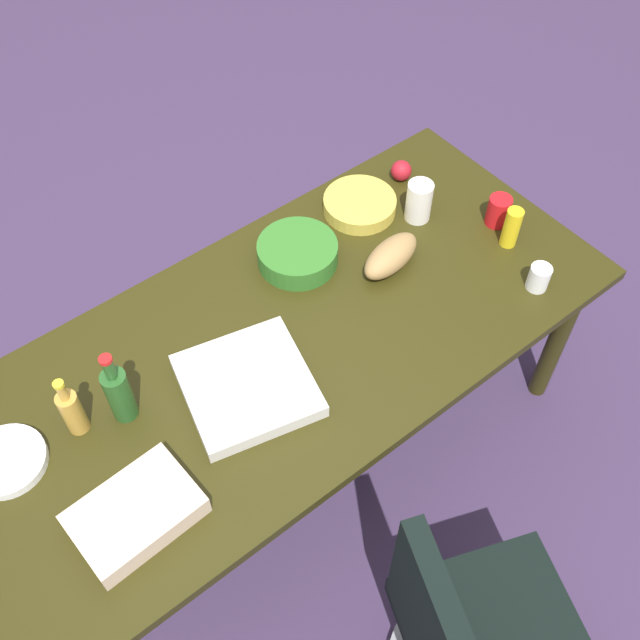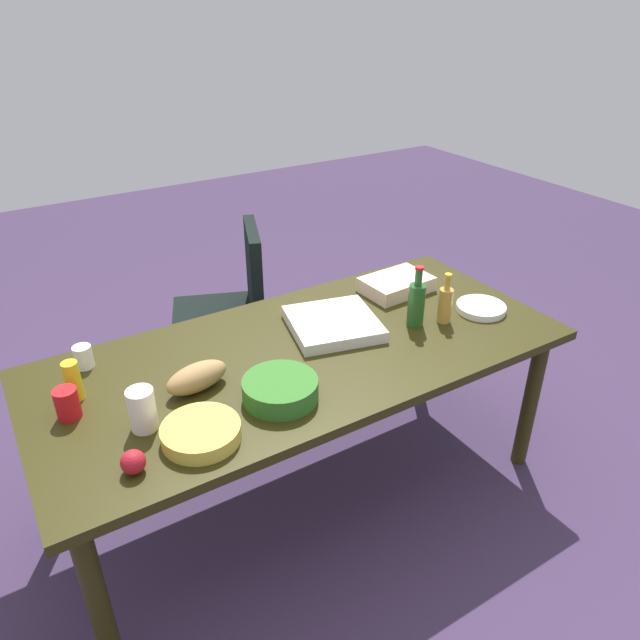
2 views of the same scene
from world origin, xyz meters
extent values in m
plane|color=#3D2D4C|center=(0.00, 0.00, 0.00)|extent=(10.00, 10.00, 0.00)
cube|color=#2D290C|center=(0.00, 0.00, 0.73)|extent=(2.13, 0.96, 0.04)
cylinder|color=#2D290C|center=(-0.98, -0.39, 0.36)|extent=(0.07, 0.07, 0.71)
cylinder|color=#2D290C|center=(0.98, -0.39, 0.36)|extent=(0.07, 0.07, 0.71)
cylinder|color=#2D290C|center=(-0.98, 0.39, 0.36)|extent=(0.07, 0.07, 0.71)
cylinder|color=#2D290C|center=(0.98, 0.39, 0.36)|extent=(0.07, 0.07, 0.71)
cylinder|color=gray|center=(-0.02, -1.00, 0.03)|extent=(0.56, 0.56, 0.05)
cylinder|color=gray|center=(-0.02, -1.00, 0.23)|extent=(0.06, 0.06, 0.36)
cube|color=black|center=(-0.02, -1.00, 0.41)|extent=(0.62, 0.62, 0.09)
cube|color=black|center=(-0.22, -0.92, 0.69)|extent=(0.21, 0.42, 0.48)
ellipsoid|color=#A07947|center=(0.46, 0.03, 0.80)|extent=(0.26, 0.15, 0.10)
cube|color=silver|center=(-0.19, -0.08, 0.78)|extent=(0.44, 0.44, 0.05)
cylinder|color=#306D23|center=(0.23, 0.23, 0.79)|extent=(0.28, 0.28, 0.08)
sphere|color=#AC1923|center=(0.78, 0.33, 0.79)|extent=(0.08, 0.08, 0.08)
cylinder|color=#235320|center=(-0.51, 0.07, 0.85)|extent=(0.08, 0.08, 0.19)
cylinder|color=#235320|center=(-0.51, 0.07, 0.98)|extent=(0.03, 0.03, 0.07)
cylinder|color=red|center=(-0.51, 0.07, 1.02)|extent=(0.04, 0.04, 0.01)
cylinder|color=white|center=(0.69, 0.14, 0.83)|extent=(0.09, 0.09, 0.15)
cylinder|color=yellow|center=(0.85, -0.15, 0.83)|extent=(0.07, 0.07, 0.15)
cylinder|color=red|center=(0.89, -0.05, 0.81)|extent=(0.08, 0.08, 0.11)
cylinder|color=gold|center=(-0.64, 0.12, 0.83)|extent=(0.06, 0.06, 0.15)
cylinder|color=gold|center=(-0.64, 0.12, 0.94)|extent=(0.03, 0.03, 0.06)
cylinder|color=gold|center=(-0.64, 0.12, 0.97)|extent=(0.03, 0.03, 0.01)
cylinder|color=gold|center=(0.55, 0.29, 0.78)|extent=(0.32, 0.32, 0.05)
cylinder|color=white|center=(-0.85, 0.13, 0.77)|extent=(0.24, 0.24, 0.03)
cylinder|color=white|center=(0.78, -0.34, 0.80)|extent=(0.08, 0.08, 0.09)
cube|color=beige|center=(-0.65, -0.23, 0.79)|extent=(0.33, 0.24, 0.07)
camera|label=1|loc=(-0.76, -1.14, 2.62)|focal=41.96mm
camera|label=2|loc=(1.01, 1.76, 2.02)|focal=33.30mm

